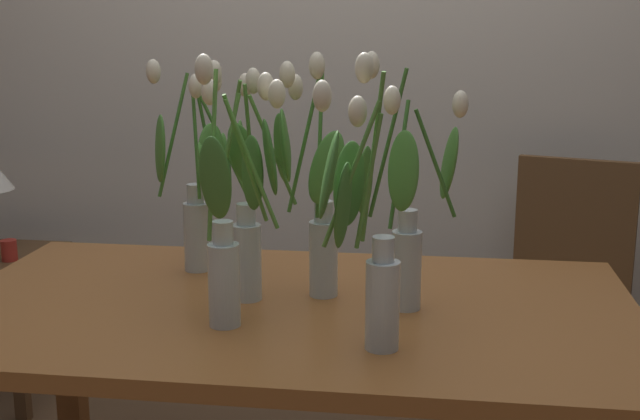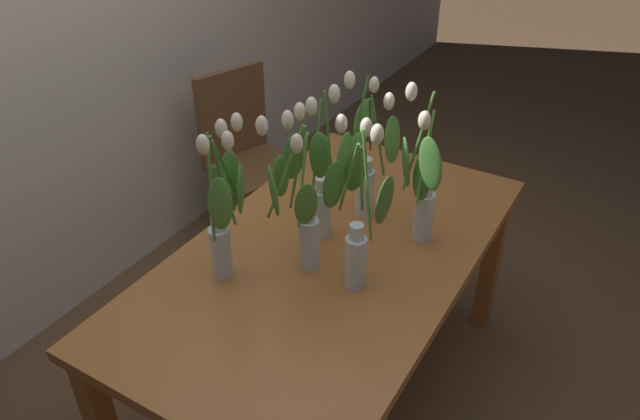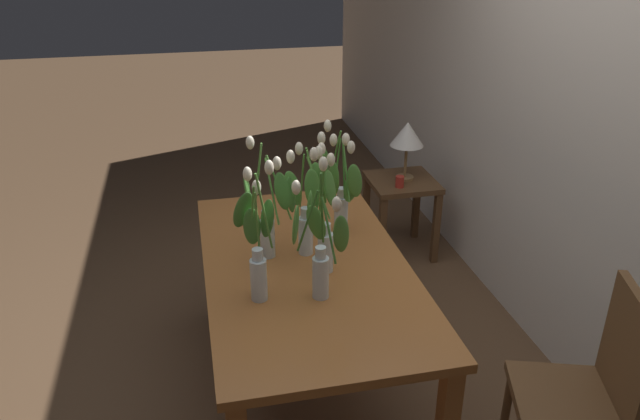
{
  "view_description": "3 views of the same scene",
  "coord_description": "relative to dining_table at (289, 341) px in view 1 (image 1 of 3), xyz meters",
  "views": [
    {
      "loc": [
        0.32,
        -1.77,
        1.37
      ],
      "look_at": [
        0.07,
        -0.0,
        0.97
      ],
      "focal_mm": 45.85,
      "sensor_mm": 36.0,
      "label": 1
    },
    {
      "loc": [
        -1.44,
        -0.82,
        1.99
      ],
      "look_at": [
        0.0,
        0.04,
        0.89
      ],
      "focal_mm": 34.15,
      "sensor_mm": 36.0,
      "label": 2
    },
    {
      "loc": [
        2.33,
        -0.45,
        2.13
      ],
      "look_at": [
        -0.06,
        0.08,
        0.98
      ],
      "focal_mm": 34.45,
      "sensor_mm": 36.0,
      "label": 3
    }
  ],
  "objects": [
    {
      "name": "tulip_vase_2",
      "position": [
        0.2,
        -0.24,
        0.3
      ],
      "size": [
        0.17,
        0.19,
        0.58
      ],
      "color": "silver",
      "rests_on": "dining_table"
    },
    {
      "name": "tulip_vase_0",
      "position": [
        0.06,
        0.06,
        0.28
      ],
      "size": [
        0.18,
        0.12,
        0.57
      ],
      "color": "silver",
      "rests_on": "dining_table"
    },
    {
      "name": "room_wall_rear",
      "position": [
        0.0,
        1.36,
        0.7
      ],
      "size": [
        9.0,
        0.1,
        2.7
      ],
      "primitive_type": "cube",
      "color": "silver",
      "rests_on": "ground"
    },
    {
      "name": "dining_chair",
      "position": [
        0.78,
        0.95,
        -0.12
      ],
      "size": [
        0.5,
        0.5,
        0.93
      ],
      "color": "brown",
      "rests_on": "ground"
    },
    {
      "name": "pillar_candle",
      "position": [
        -1.17,
        0.85,
        -0.06
      ],
      "size": [
        0.06,
        0.06,
        0.07
      ],
      "primitive_type": "cylinder",
      "color": "#B72D23",
      "rests_on": "side_table"
    },
    {
      "name": "tulip_vase_1",
      "position": [
        -0.26,
        0.22,
        0.31
      ],
      "size": [
        0.25,
        0.19,
        0.55
      ],
      "color": "silver",
      "rests_on": "dining_table"
    },
    {
      "name": "tulip_vase_5",
      "position": [
        -0.09,
        -0.14,
        0.31
      ],
      "size": [
        0.16,
        0.25,
        0.58
      ],
      "color": "silver",
      "rests_on": "dining_table"
    },
    {
      "name": "tulip_vase_4",
      "position": [
        -0.12,
        0.04,
        0.32
      ],
      "size": [
        0.25,
        0.24,
        0.55
      ],
      "color": "silver",
      "rests_on": "dining_table"
    },
    {
      "name": "dining_table",
      "position": [
        0.0,
        0.0,
        0.0
      ],
      "size": [
        1.6,
        0.9,
        0.74
      ],
      "color": "#A3602D",
      "rests_on": "ground"
    },
    {
      "name": "tulip_vase_3",
      "position": [
        0.27,
        0.0,
        0.3
      ],
      "size": [
        0.25,
        0.23,
        0.57
      ],
      "color": "silver",
      "rests_on": "dining_table"
    }
  ]
}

